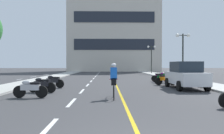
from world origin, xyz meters
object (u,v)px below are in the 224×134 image
Objects in this scene: street_lamp_far at (151,53)px; motorcycle_5 at (166,79)px; parked_car_near at (185,75)px; motorcycle_6 at (163,78)px; motorcycle_2 at (30,88)px; motorcycle_7 at (160,77)px; motorcycle_4 at (53,81)px; motorcycle_3 at (42,84)px; street_lamp_mid at (183,45)px; cyclist_rider at (114,80)px.

street_lamp_far is 21.00m from motorcycle_5.
parked_car_near is 2.57× the size of motorcycle_6.
motorcycle_7 is (8.78, 10.00, 0.00)m from motorcycle_2.
motorcycle_4 is (-0.02, 4.64, 0.00)m from motorcycle_2.
motorcycle_3 is 2.61m from motorcycle_4.
motorcycle_7 is (0.44, 3.57, 0.00)m from motorcycle_5.
street_lamp_mid is at bearing 39.03° from motorcycle_3.
street_lamp_mid reaches higher than motorcycle_7.
motorcycle_7 is 0.96× the size of cyclist_rider.
motorcycle_7 is (8.80, 5.36, 0.00)m from motorcycle_4.
street_lamp_mid is at bearing 44.78° from motorcycle_2.
parked_car_near is (-2.29, -23.09, -2.66)m from street_lamp_far.
parked_car_near reaches higher than motorcycle_7.
street_lamp_far reaches higher than motorcycle_5.
motorcycle_6 is 0.96× the size of motorcycle_7.
motorcycle_6 is (8.62, 8.54, 0.00)m from motorcycle_2.
street_lamp_far is 25.24m from motorcycle_4.
motorcycle_3 is 11.87m from motorcycle_7.
parked_car_near reaches higher than cyclist_rider.
cyclist_rider is (-4.55, -8.75, 0.41)m from motorcycle_6.
motorcycle_4 is (0.01, 2.61, 0.00)m from motorcycle_3.
motorcycle_4 is at bearing -149.84° from street_lamp_mid.
parked_car_near is 2.65m from motorcycle_5.
motorcycle_3 is at bearing -152.26° from motorcycle_5.
motorcycle_4 is 8.55m from motorcycle_5.
motorcycle_3 is (-11.32, -24.96, -3.10)m from street_lamp_far.
motorcycle_3 is at bearing -143.05° from motorcycle_6.
motorcycle_6 is 0.92× the size of cyclist_rider.
motorcycle_4 and motorcycle_6 have the same top height.
street_lamp_mid is 4.87m from motorcycle_6.
street_lamp_mid is at bearing 58.23° from motorcycle_5.
street_lamp_mid is 4.14m from motorcycle_7.
motorcycle_2 is at bearing -89.81° from motorcycle_4.
motorcycle_4 is 9.47m from motorcycle_6.
motorcycle_3 and motorcycle_4 have the same top height.
motorcycle_3 is at bearing -140.97° from street_lamp_mid.
street_lamp_mid is 2.69× the size of motorcycle_7.
motorcycle_5 is (8.37, 4.40, 0.00)m from motorcycle_3.
motorcycle_5 is 7.92m from cyclist_rider.
motorcycle_2 is (-11.31, -11.22, -3.05)m from street_lamp_mid.
motorcycle_3 is at bearing -137.86° from motorcycle_7.
street_lamp_mid is at bearing 25.79° from motorcycle_7.
motorcycle_3 is 1.03× the size of motorcycle_4.
street_lamp_mid is 1.09× the size of parked_car_near.
motorcycle_4 is 1.00× the size of motorcycle_6.
street_lamp_mid is at bearing 30.16° from motorcycle_4.
motorcycle_4 is 0.96× the size of motorcycle_5.
motorcycle_6 is 9.87m from cyclist_rider.
motorcycle_5 is at bearing 104.72° from parked_car_near.
motorcycle_2 is 1.00× the size of motorcycle_7.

